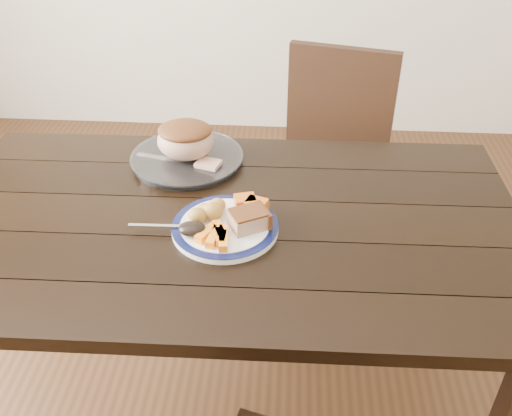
# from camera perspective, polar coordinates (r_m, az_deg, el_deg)

# --- Properties ---
(ground) EXTENTS (4.00, 4.00, 0.00)m
(ground) POSITION_cam_1_polar(r_m,az_deg,el_deg) (2.08, -2.28, -17.89)
(ground) COLOR #472B16
(ground) RESTS_ON ground
(dining_table) EXTENTS (1.61, 0.92, 0.75)m
(dining_table) POSITION_cam_1_polar(r_m,az_deg,el_deg) (1.60, -2.82, -3.66)
(dining_table) COLOR black
(dining_table) RESTS_ON ground
(chair_far) EXTENTS (0.51, 0.52, 0.93)m
(chair_far) POSITION_cam_1_polar(r_m,az_deg,el_deg) (2.28, 7.51, 5.06)
(chair_far) COLOR black
(chair_far) RESTS_ON ground
(dinner_plate) EXTENTS (0.28, 0.28, 0.02)m
(dinner_plate) POSITION_cam_1_polar(r_m,az_deg,el_deg) (1.49, -3.10, -1.99)
(dinner_plate) COLOR white
(dinner_plate) RESTS_ON dining_table
(plate_rim) EXTENTS (0.28, 0.28, 0.02)m
(plate_rim) POSITION_cam_1_polar(r_m,az_deg,el_deg) (1.49, -3.11, -1.73)
(plate_rim) COLOR #0B1039
(plate_rim) RESTS_ON dinner_plate
(serving_platter) EXTENTS (0.34, 0.34, 0.02)m
(serving_platter) POSITION_cam_1_polar(r_m,az_deg,el_deg) (1.80, -6.90, 4.87)
(serving_platter) COLOR white
(serving_platter) RESTS_ON dining_table
(pork_slice) EXTENTS (0.12, 0.11, 0.04)m
(pork_slice) POSITION_cam_1_polar(r_m,az_deg,el_deg) (1.46, -0.75, -1.18)
(pork_slice) COLOR tan
(pork_slice) RESTS_ON dinner_plate
(roasted_potatoes) EXTENTS (0.09, 0.09, 0.05)m
(roasted_potatoes) POSITION_cam_1_polar(r_m,az_deg,el_deg) (1.50, -4.71, -0.29)
(roasted_potatoes) COLOR gold
(roasted_potatoes) RESTS_ON dinner_plate
(carrot_batons) EXTENTS (0.09, 0.11, 0.02)m
(carrot_batons) POSITION_cam_1_polar(r_m,az_deg,el_deg) (1.43, -3.95, -2.78)
(carrot_batons) COLOR orange
(carrot_batons) RESTS_ON dinner_plate
(pumpkin_wedges) EXTENTS (0.10, 0.07, 0.04)m
(pumpkin_wedges) POSITION_cam_1_polar(r_m,az_deg,el_deg) (1.52, -0.55, 0.33)
(pumpkin_wedges) COLOR orange
(pumpkin_wedges) RESTS_ON dinner_plate
(dark_mushroom) EXTENTS (0.07, 0.05, 0.03)m
(dark_mushroom) POSITION_cam_1_polar(r_m,az_deg,el_deg) (1.45, -6.39, -2.07)
(dark_mushroom) COLOR black
(dark_mushroom) RESTS_ON dinner_plate
(fork) EXTENTS (0.18, 0.03, 0.00)m
(fork) POSITION_cam_1_polar(r_m,az_deg,el_deg) (1.49, -8.82, -1.84)
(fork) COLOR silver
(fork) RESTS_ON dinner_plate
(roast_joint) EXTENTS (0.17, 0.15, 0.11)m
(roast_joint) POSITION_cam_1_polar(r_m,az_deg,el_deg) (1.76, -7.05, 6.69)
(roast_joint) COLOR tan
(roast_joint) RESTS_ON serving_platter
(cut_slice) EXTENTS (0.08, 0.07, 0.02)m
(cut_slice) POSITION_cam_1_polar(r_m,az_deg,el_deg) (1.73, -4.78, 4.36)
(cut_slice) COLOR tan
(cut_slice) RESTS_ON serving_platter
(carving_knife) EXTENTS (0.32, 0.09, 0.01)m
(carving_knife) POSITION_cam_1_polar(r_m,az_deg,el_deg) (1.76, -5.33, 4.13)
(carving_knife) COLOR silver
(carving_knife) RESTS_ON dining_table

